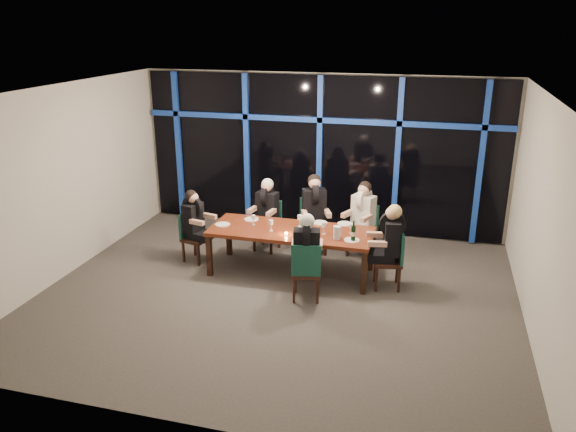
{
  "coord_description": "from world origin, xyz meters",
  "views": [
    {
      "loc": [
        2.12,
        -7.28,
        3.93
      ],
      "look_at": [
        0.0,
        0.6,
        1.05
      ],
      "focal_mm": 35.0,
      "sensor_mm": 36.0,
      "label": 1
    }
  ],
  "objects": [
    {
      "name": "chair_end_right",
      "position": [
        1.63,
        0.7,
        0.51
      ],
      "size": [
        0.49,
        0.49,
        0.91
      ],
      "rotation": [
        0.0,
        0.0,
        4.89
      ],
      "color": "black",
      "rests_on": "ground"
    },
    {
      "name": "wine_glass_c",
      "position": [
        0.54,
        0.75,
        0.89
      ],
      "size": [
        0.08,
        0.08,
        0.2
      ],
      "color": "silver",
      "rests_on": "dining_table"
    },
    {
      "name": "window_wall",
      "position": [
        0.01,
        2.93,
        1.55
      ],
      "size": [
        6.86,
        0.43,
        2.94
      ],
      "color": "black",
      "rests_on": "ground"
    },
    {
      "name": "wine_glass_b",
      "position": [
        0.1,
        0.97,
        0.89
      ],
      "size": [
        0.08,
        0.08,
        0.2
      ],
      "color": "silver",
      "rests_on": "dining_table"
    },
    {
      "name": "plate_far_mid",
      "position": [
        0.38,
        1.22,
        0.76
      ],
      "size": [
        0.24,
        0.24,
        0.01
      ],
      "primitive_type": "cylinder",
      "color": "white",
      "rests_on": "dining_table"
    },
    {
      "name": "diner_far_mid",
      "position": [
        0.17,
        1.74,
        0.92
      ],
      "size": [
        0.6,
        0.66,
        0.94
      ],
      "rotation": [
        0.0,
        0.0,
        0.39
      ],
      "color": "black",
      "rests_on": "ground"
    },
    {
      "name": "chair_far_right",
      "position": [
        1.03,
        1.87,
        0.51
      ],
      "size": [
        0.55,
        0.55,
        0.91
      ],
      "rotation": [
        0.0,
        0.0,
        -0.4
      ],
      "color": "black",
      "rests_on": "ground"
    },
    {
      "name": "plate_end_right",
      "position": [
        1.0,
        0.59,
        0.76
      ],
      "size": [
        0.24,
        0.24,
        0.01
      ],
      "primitive_type": "cylinder",
      "color": "white",
      "rests_on": "dining_table"
    },
    {
      "name": "wine_bottle",
      "position": [
        1.02,
        0.58,
        0.87
      ],
      "size": [
        0.07,
        0.07,
        0.32
      ],
      "rotation": [
        0.0,
        0.0,
        -0.11
      ],
      "color": "black",
      "rests_on": "dining_table"
    },
    {
      "name": "chair_near_mid",
      "position": [
        0.46,
        -0.08,
        0.51
      ],
      "size": [
        0.5,
        0.5,
        0.92
      ],
      "rotation": [
        0.0,
        0.0,
        3.33
      ],
      "color": "black",
      "rests_on": "ground"
    },
    {
      "name": "chair_end_left",
      "position": [
        -1.76,
        0.87,
        0.48
      ],
      "size": [
        0.48,
        0.48,
        0.86
      ],
      "rotation": [
        0.0,
        0.0,
        1.34
      ],
      "color": "black",
      "rests_on": "ground"
    },
    {
      "name": "tea_light",
      "position": [
        -0.03,
        0.58,
        0.76
      ],
      "size": [
        0.05,
        0.05,
        0.03
      ],
      "primitive_type": "cylinder",
      "color": "#F19C48",
      "rests_on": "dining_table"
    },
    {
      "name": "chair_far_mid",
      "position": [
        0.14,
        1.81,
        0.54
      ],
      "size": [
        0.58,
        0.58,
        0.96
      ],
      "rotation": [
        0.0,
        0.0,
        0.39
      ],
      "color": "black",
      "rests_on": "ground"
    },
    {
      "name": "diner_end_right",
      "position": [
        1.56,
        0.69,
        0.87
      ],
      "size": [
        0.61,
        0.5,
        0.89
      ],
      "rotation": [
        0.0,
        0.0,
        4.89
      ],
      "color": "black",
      "rests_on": "ground"
    },
    {
      "name": "water_pitcher",
      "position": [
        0.77,
        0.59,
        0.85
      ],
      "size": [
        0.13,
        0.11,
        0.21
      ],
      "rotation": [
        0.0,
        0.0,
        0.4
      ],
      "color": "silver",
      "rests_on": "dining_table"
    },
    {
      "name": "diner_end_left",
      "position": [
        -1.69,
        0.85,
        0.82
      ],
      "size": [
        0.57,
        0.48,
        0.83
      ],
      "rotation": [
        0.0,
        0.0,
        1.34
      ],
      "color": "black",
      "rests_on": "ground"
    },
    {
      "name": "diner_far_right",
      "position": [
        1.0,
        1.8,
        0.87
      ],
      "size": [
        0.57,
        0.63,
        0.89
      ],
      "rotation": [
        0.0,
        0.0,
        -0.4
      ],
      "color": "silver",
      "rests_on": "ground"
    },
    {
      "name": "plate_far_left",
      "position": [
        -0.76,
        1.08,
        0.76
      ],
      "size": [
        0.24,
        0.24,
        0.01
      ],
      "primitive_type": "cylinder",
      "color": "white",
      "rests_on": "dining_table"
    },
    {
      "name": "plate_end_left",
      "position": [
        -1.14,
        0.72,
        0.76
      ],
      "size": [
        0.24,
        0.24,
        0.01
      ],
      "primitive_type": "cylinder",
      "color": "white",
      "rests_on": "dining_table"
    },
    {
      "name": "chair_far_left",
      "position": [
        -0.66,
        1.71,
        0.5
      ],
      "size": [
        0.48,
        0.48,
        0.89
      ],
      "rotation": [
        0.0,
        0.0,
        -0.17
      ],
      "color": "black",
      "rests_on": "ground"
    },
    {
      "name": "plate_near_mid",
      "position": [
        0.33,
        0.55,
        0.76
      ],
      "size": [
        0.24,
        0.24,
        0.01
      ],
      "primitive_type": "cylinder",
      "color": "white",
      "rests_on": "dining_table"
    },
    {
      "name": "wine_glass_d",
      "position": [
        -0.65,
        0.87,
        0.87
      ],
      "size": [
        0.06,
        0.06,
        0.16
      ],
      "color": "silver",
      "rests_on": "dining_table"
    },
    {
      "name": "wine_glass_e",
      "position": [
        0.95,
        0.89,
        0.86
      ],
      "size": [
        0.06,
        0.06,
        0.16
      ],
      "color": "silver",
      "rests_on": "dining_table"
    },
    {
      "name": "dining_table",
      "position": [
        0.0,
        0.8,
        0.68
      ],
      "size": [
        2.6,
        1.0,
        0.75
      ],
      "color": "maroon",
      "rests_on": "ground"
    },
    {
      "name": "diner_near_mid",
      "position": [
        0.44,
        0.0,
        0.88
      ],
      "size": [
        0.5,
        0.61,
        0.89
      ],
      "rotation": [
        0.0,
        0.0,
        3.33
      ],
      "color": "black",
      "rests_on": "ground"
    },
    {
      "name": "diner_far_left",
      "position": [
        -0.67,
        1.64,
        0.85
      ],
      "size": [
        0.48,
        0.59,
        0.87
      ],
      "rotation": [
        0.0,
        0.0,
        -0.17
      ],
      "color": "black",
      "rests_on": "ground"
    },
    {
      "name": "room",
      "position": [
        0.0,
        0.0,
        2.02
      ],
      "size": [
        7.04,
        7.0,
        3.02
      ],
      "color": "#4F4A45",
      "rests_on": "ground"
    },
    {
      "name": "plate_far_right",
      "position": [
        0.78,
        1.28,
        0.76
      ],
      "size": [
        0.24,
        0.24,
        0.01
      ],
      "primitive_type": "cylinder",
      "color": "white",
      "rests_on": "dining_table"
    },
    {
      "name": "wine_glass_a",
      "position": [
        -0.3,
        0.67,
        0.88
      ],
      "size": [
        0.07,
        0.07,
        0.18
      ],
      "color": "white",
      "rests_on": "dining_table"
    }
  ]
}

